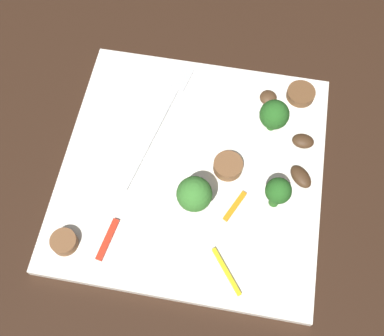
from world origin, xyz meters
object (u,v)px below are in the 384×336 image
(broccoli_floret_1, at_px, (194,194))
(mushroom_1, at_px, (303,141))
(plate, at_px, (192,170))
(pepper_strip_2, at_px, (235,206))
(sausage_slice_0, at_px, (64,242))
(sausage_slice_2, at_px, (228,166))
(broccoli_floret_2, at_px, (278,192))
(mushroom_0, at_px, (301,177))
(pepper_strip_0, at_px, (108,240))
(pepper_strip_1, at_px, (226,272))
(mushroom_2, at_px, (268,98))
(sausage_slice_1, at_px, (301,94))
(fork, at_px, (163,116))
(broccoli_floret_0, at_px, (274,115))

(broccoli_floret_1, bearing_deg, mushroom_1, -47.46)
(plate, xyz_separation_m, pepper_strip_2, (-0.04, -0.05, 0.01))
(sausage_slice_0, bearing_deg, sausage_slice_2, -53.04)
(broccoli_floret_2, xyz_separation_m, mushroom_0, (0.03, -0.03, -0.03))
(sausage_slice_2, bearing_deg, pepper_strip_0, 133.13)
(pepper_strip_2, bearing_deg, pepper_strip_1, -178.95)
(mushroom_2, xyz_separation_m, pepper_strip_0, (-0.21, 0.15, -0.00))
(mushroom_0, distance_m, pepper_strip_0, 0.22)
(mushroom_1, height_order, mushroom_2, same)
(sausage_slice_2, relative_size, mushroom_2, 1.60)
(broccoli_floret_1, distance_m, pepper_strip_0, 0.11)
(sausage_slice_1, distance_m, mushroom_0, 0.11)
(fork, distance_m, pepper_strip_0, 0.16)
(sausage_slice_0, bearing_deg, pepper_strip_1, -89.95)
(plate, xyz_separation_m, pepper_strip_0, (-0.10, 0.07, 0.01))
(broccoli_floret_0, height_order, sausage_slice_1, broccoli_floret_0)
(pepper_strip_0, bearing_deg, pepper_strip_2, -64.40)
(mushroom_0, relative_size, mushroom_1, 1.18)
(broccoli_floret_0, bearing_deg, plate, 130.11)
(broccoli_floret_1, height_order, sausage_slice_0, broccoli_floret_1)
(broccoli_floret_0, xyz_separation_m, broccoli_floret_2, (-0.09, -0.01, 0.00))
(pepper_strip_1, bearing_deg, sausage_slice_1, -14.01)
(fork, distance_m, sausage_slice_2, 0.10)
(fork, xyz_separation_m, pepper_strip_2, (-0.10, -0.10, 0.00))
(fork, bearing_deg, mushroom_2, -56.83)
(pepper_strip_0, bearing_deg, pepper_strip_1, -95.16)
(mushroom_2, distance_m, pepper_strip_0, 0.25)
(sausage_slice_2, xyz_separation_m, mushroom_2, (0.10, -0.03, -0.00))
(broccoli_floret_2, distance_m, pepper_strip_0, 0.19)
(sausage_slice_0, height_order, sausage_slice_2, same)
(pepper_strip_1, xyz_separation_m, pepper_strip_2, (0.07, 0.00, -0.00))
(sausage_slice_0, distance_m, sausage_slice_1, 0.32)
(broccoli_floret_1, relative_size, mushroom_2, 2.83)
(broccoli_floret_2, xyz_separation_m, pepper_strip_2, (-0.01, 0.04, -0.03))
(broccoli_floret_0, distance_m, pepper_strip_0, 0.23)
(plate, height_order, mushroom_1, mushroom_1)
(broccoli_floret_2, bearing_deg, fork, 58.63)
(sausage_slice_0, relative_size, sausage_slice_2, 0.84)
(sausage_slice_0, bearing_deg, pepper_strip_0, -74.81)
(fork, relative_size, broccoli_floret_2, 3.73)
(mushroom_0, xyz_separation_m, pepper_strip_0, (-0.11, 0.19, -0.00))
(pepper_strip_1, bearing_deg, broccoli_floret_2, -25.08)
(plate, distance_m, sausage_slice_0, 0.16)
(mushroom_1, bearing_deg, broccoli_floret_2, 162.41)
(broccoli_floret_0, distance_m, pepper_strip_2, 0.11)
(broccoli_floret_0, height_order, mushroom_2, broccoli_floret_0)
(fork, xyz_separation_m, pepper_strip_1, (-0.17, -0.10, 0.00))
(mushroom_0, xyz_separation_m, pepper_strip_1, (-0.12, 0.07, -0.00))
(mushroom_0, distance_m, pepper_strip_2, 0.08)
(sausage_slice_0, relative_size, pepper_strip_2, 0.71)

